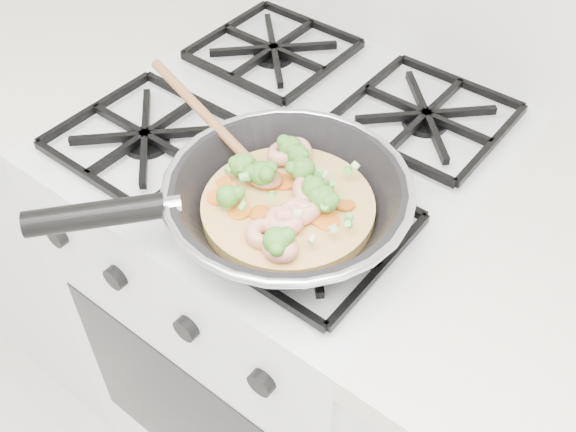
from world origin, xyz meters
The scene contains 3 objects.
stove centered at (0.00, 1.70, 0.46)m, with size 0.60×0.60×0.92m.
counter_left centered at (-0.80, 1.70, 0.45)m, with size 1.00×0.60×0.90m.
skillet centered at (0.12, 1.54, 0.96)m, with size 0.45×0.41×0.09m.
Camera 1 is at (0.49, 1.08, 1.54)m, focal length 41.60 mm.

